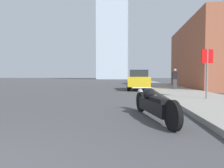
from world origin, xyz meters
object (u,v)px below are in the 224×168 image
(parked_car_white, at_px, (135,78))
(parked_car_silver, at_px, (134,78))
(parked_car_yellow, at_px, (139,80))
(stop_sign, at_px, (207,65))
(pedestrian, at_px, (175,79))
(motorcycle, at_px, (152,104))
(parked_car_blue, at_px, (135,78))

(parked_car_white, distance_m, parked_car_silver, 23.94)
(parked_car_yellow, xyz_separation_m, parked_car_silver, (0.02, 36.96, -0.01))
(parked_car_yellow, distance_m, parked_car_white, 13.02)
(stop_sign, bearing_deg, parked_car_silver, 93.43)
(pedestrian, bearing_deg, motorcycle, -106.41)
(parked_car_silver, distance_m, pedestrian, 37.79)
(parked_car_white, height_order, parked_car_silver, parked_car_white)
(stop_sign, distance_m, pedestrian, 6.19)
(parked_car_silver, relative_size, pedestrian, 2.40)
(pedestrian, bearing_deg, parked_car_yellow, 165.31)
(parked_car_silver, bearing_deg, parked_car_white, -91.09)
(parked_car_yellow, distance_m, pedestrian, 2.85)
(motorcycle, relative_size, stop_sign, 1.21)
(motorcycle, relative_size, pedestrian, 1.63)
(parked_car_silver, bearing_deg, parked_car_blue, -90.69)
(motorcycle, xyz_separation_m, parked_car_silver, (0.06, 47.18, 0.45))
(parked_car_white, distance_m, parked_car_blue, 11.44)
(motorcycle, distance_m, parked_car_white, 23.25)
(parked_car_yellow, height_order, pedestrian, pedestrian)
(parked_car_blue, height_order, stop_sign, stop_sign)
(parked_car_blue, distance_m, parked_car_silver, 12.50)
(stop_sign, bearing_deg, parked_car_yellow, 111.05)
(parked_car_blue, relative_size, parked_car_silver, 1.02)
(parked_car_yellow, bearing_deg, stop_sign, -67.33)
(motorcycle, relative_size, parked_car_white, 0.55)
(parked_car_blue, relative_size, stop_sign, 1.83)
(parked_car_yellow, height_order, parked_car_silver, parked_car_silver)
(motorcycle, relative_size, parked_car_yellow, 0.66)
(parked_car_white, distance_m, stop_sign, 20.11)
(parked_car_white, height_order, stop_sign, stop_sign)
(parked_car_yellow, relative_size, pedestrian, 2.47)
(parked_car_blue, xyz_separation_m, parked_car_silver, (-0.01, 12.50, 0.01))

